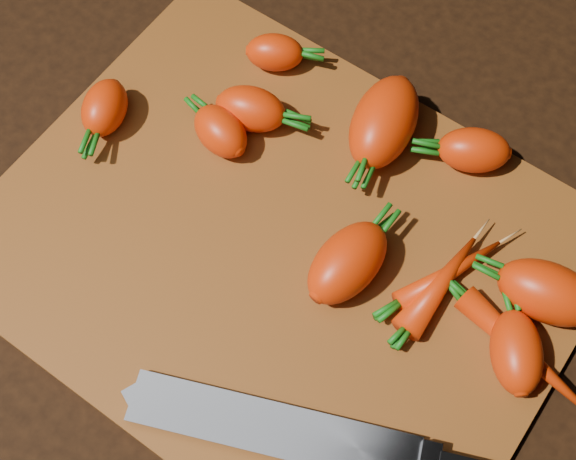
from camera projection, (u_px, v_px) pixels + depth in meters
The scene contains 15 objects.
ground at pixel (282, 255), 0.71m from camera, with size 2.00×2.00×0.01m, color black.
cutting_board at pixel (281, 250), 0.70m from camera, with size 0.50×0.40×0.01m, color brown.
carrot_0 at pixel (251, 109), 0.74m from camera, with size 0.07×0.04×0.04m, color red.
carrot_1 at pixel (221, 131), 0.73m from camera, with size 0.06×0.04×0.04m, color red.
carrot_2 at pixel (384, 122), 0.72m from camera, with size 0.10×0.06×0.06m, color red.
carrot_3 at pixel (348, 263), 0.67m from camera, with size 0.09×0.05×0.05m, color red.
carrot_4 at pixel (474, 150), 0.72m from camera, with size 0.06×0.04×0.04m, color red.
carrot_5 at pixel (275, 52), 0.77m from camera, with size 0.06×0.04×0.04m, color red.
carrot_6 at pixel (516, 352), 0.64m from camera, with size 0.07×0.04×0.04m, color red.
carrot_7 at pixel (450, 273), 0.68m from camera, with size 0.11×0.02×0.02m, color red.
carrot_8 at pixel (527, 355), 0.65m from camera, with size 0.14×0.02×0.02m, color red.
carrot_9 at pixel (440, 284), 0.67m from camera, with size 0.10×0.03×0.03m, color red.
carrot_10 at pixel (548, 293), 0.65m from camera, with size 0.09×0.05×0.05m, color red.
carrot_11 at pixel (105, 108), 0.74m from camera, with size 0.06×0.04×0.04m, color red.
knife at pixel (302, 436), 0.62m from camera, with size 0.36×0.17×0.02m.
Camera 1 is at (0.17, -0.23, 0.65)m, focal length 50.00 mm.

